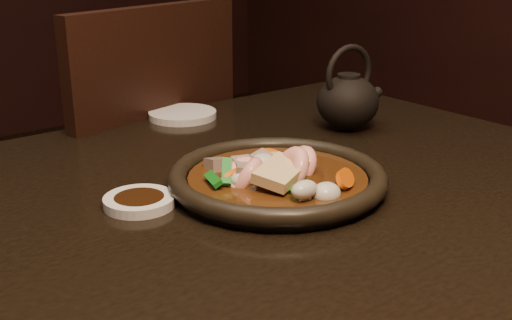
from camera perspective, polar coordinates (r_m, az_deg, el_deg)
table at (r=0.85m, az=-12.38°, el=-10.68°), size 1.60×0.90×0.75m
chair at (r=1.50m, az=-11.66°, el=-3.34°), size 0.55×0.55×0.96m
plate at (r=0.91m, az=1.92°, el=-1.69°), size 0.31×0.31×0.03m
stirfry at (r=0.90m, az=1.68°, el=-1.44°), size 0.18×0.21×0.08m
soy_dish at (r=0.87m, az=-10.33°, el=-3.63°), size 0.10×0.10×0.01m
saucer_right at (r=1.28m, az=-6.55°, el=4.04°), size 0.13×0.13×0.01m
chopsticks at (r=0.87m, az=-5.02°, el=-3.77°), size 0.11×0.22×0.01m
teapot at (r=1.20m, az=8.19°, el=5.41°), size 0.14×0.12×0.16m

